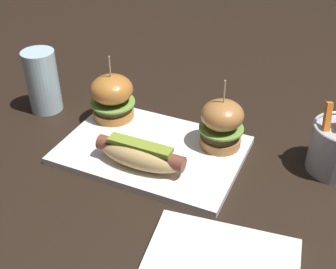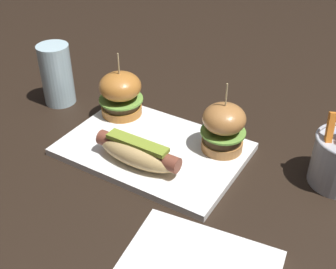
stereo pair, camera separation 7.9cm
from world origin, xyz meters
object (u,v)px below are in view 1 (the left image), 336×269
hot_dog (140,154)px  water_glass (43,81)px  slider_right (222,124)px  slider_left (112,97)px  platter_main (152,150)px

hot_dog → water_glass: bearing=159.3°
slider_right → slider_left: bearing=178.9°
hot_dog → slider_left: 0.18m
water_glass → hot_dog: bearing=-20.7°
platter_main → hot_dog: bearing=-83.7°
platter_main → water_glass: size_ratio=2.47×
slider_right → water_glass: slider_right is taller
hot_dog → slider_right: size_ratio=1.20×
platter_main → slider_left: slider_left is taller
hot_dog → water_glass: (-0.30, 0.11, 0.03)m
slider_right → water_glass: (-0.41, -0.01, 0.01)m
hot_dog → slider_right: bearing=47.9°
platter_main → slider_left: 0.15m
hot_dog → slider_left: size_ratio=1.21×
water_glass → platter_main: bearing=-10.3°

